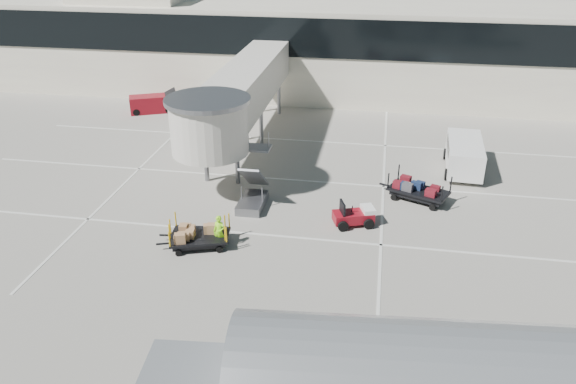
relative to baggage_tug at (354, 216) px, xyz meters
name	(u,v)px	position (x,y,z in m)	size (l,w,h in m)	color
ground	(257,255)	(-4.50, -3.90, -0.52)	(140.00, 140.00, 0.00)	#B0AA9D
lane_markings	(279,177)	(-5.17, 5.44, -0.51)	(40.00, 30.00, 0.02)	silver
terminal	(322,47)	(-4.85, 26.04, 3.59)	(64.00, 12.11, 15.20)	#EBE6CA
jet_bridge	(237,96)	(-8.47, 8.37, 3.77)	(5.70, 20.40, 6.03)	beige
baggage_tug	(354,216)	(0.00, 0.00, 0.00)	(2.39, 1.96, 1.42)	maroon
suitcase_cart	(417,191)	(3.45, 3.57, 0.07)	(4.16, 2.89, 1.63)	black
box_cart_near	(200,234)	(-7.58, -3.24, 0.02)	(3.63, 1.76, 1.40)	black
box_cart_far	(197,239)	(-7.61, -3.70, -0.02)	(3.59, 2.27, 1.38)	black
ground_worker	(219,232)	(-6.53, -3.39, 0.34)	(0.62, 0.41, 1.72)	#8EED19
minivan	(464,153)	(6.55, 8.62, 0.68)	(2.57, 5.39, 2.00)	white
belt_loader	(152,104)	(-18.23, 16.74, 0.19)	(4.12, 2.90, 1.87)	maroon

